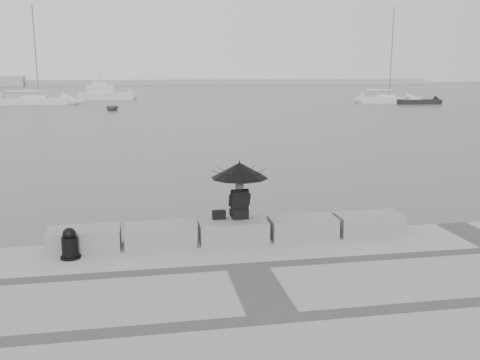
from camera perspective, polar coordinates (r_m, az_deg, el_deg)
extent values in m
plane|color=#46484B|center=(13.31, -1.05, -8.00)|extent=(360.00, 360.00, 0.00)
cube|color=slate|center=(12.57, -16.29, -6.07)|extent=(1.60, 0.80, 0.50)
cube|color=slate|center=(12.50, -8.48, -5.83)|extent=(1.60, 0.80, 0.50)
cube|color=slate|center=(12.66, -0.74, -5.47)|extent=(1.60, 0.80, 0.50)
cube|color=slate|center=(13.04, 6.68, -5.04)|extent=(1.60, 0.80, 0.50)
cube|color=slate|center=(13.62, 13.56, -4.57)|extent=(1.60, 0.80, 0.50)
sphere|color=#726056|center=(12.66, -0.05, -0.65)|extent=(0.21, 0.21, 0.21)
cylinder|color=black|center=(12.63, -0.05, -0.35)|extent=(0.02, 0.02, 1.00)
cone|color=black|center=(12.57, -0.05, 1.05)|extent=(1.36, 1.36, 0.37)
sphere|color=black|center=(12.53, -0.05, 1.98)|extent=(0.04, 0.04, 0.04)
cube|color=black|center=(12.74, -2.26, -3.72)|extent=(0.31, 0.18, 0.20)
cylinder|color=black|center=(12.16, -17.61, -7.86)|extent=(0.44, 0.44, 0.06)
cylinder|color=black|center=(12.09, -17.67, -6.89)|extent=(0.35, 0.35, 0.49)
sphere|color=black|center=(12.00, -17.76, -5.52)|extent=(0.28, 0.28, 0.28)
cube|color=#9FA2A5|center=(167.43, -9.81, 10.22)|extent=(180.00, 6.00, 1.60)
cube|color=silver|center=(76.39, -21.04, 7.78)|extent=(8.92, 2.90, 0.90)
cube|color=silver|center=(76.36, -21.08, 8.23)|extent=(3.17, 1.77, 0.50)
cylinder|color=gray|center=(76.32, -21.40, 12.61)|extent=(0.16, 0.16, 12.00)
cylinder|color=gray|center=(76.34, -21.11, 8.72)|extent=(4.95, 0.39, 0.10)
cube|color=silver|center=(77.27, 15.29, 8.18)|extent=(7.02, 4.77, 0.90)
cube|color=silver|center=(77.24, 15.32, 8.62)|extent=(2.75, 2.37, 0.50)
cylinder|color=gray|center=(77.20, 15.56, 12.96)|extent=(0.16, 0.16, 12.00)
cylinder|color=gray|center=(77.22, 15.34, 9.10)|extent=(3.46, 1.53, 0.10)
cube|color=silver|center=(86.27, -14.09, 8.66)|extent=(8.31, 2.86, 1.20)
cube|color=silver|center=(86.22, -14.12, 9.39)|extent=(4.16, 2.23, 1.20)
cube|color=silver|center=(86.20, -14.15, 9.99)|extent=(2.08, 1.61, 0.60)
cylinder|color=gray|center=(86.18, -14.19, 10.72)|extent=(0.08, 0.08, 1.60)
cube|color=black|center=(76.69, 18.57, 7.89)|extent=(5.80, 1.86, 0.70)
cube|color=silver|center=(76.66, 18.59, 8.26)|extent=(1.77, 1.28, 0.50)
imported|color=gray|center=(63.29, -13.49, 7.52)|extent=(3.29, 1.51, 0.55)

